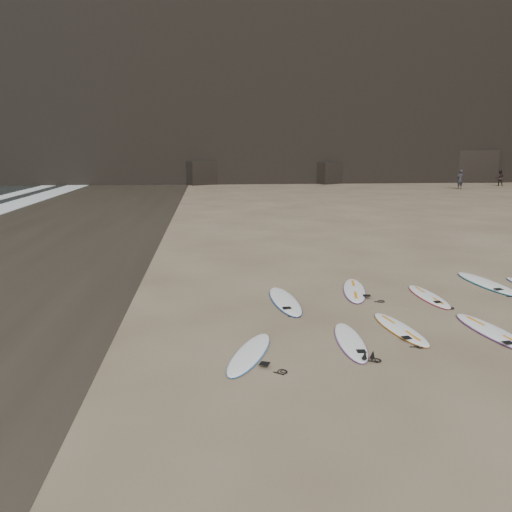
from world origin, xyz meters
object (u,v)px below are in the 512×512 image
at_px(surfboard_1, 350,341).
at_px(surfboard_8, 487,283).
at_px(person_a, 460,179).
at_px(surfboard_2, 400,329).
at_px(surfboard_6, 354,290).
at_px(surfboard_0, 250,353).
at_px(surfboard_5, 285,301).
at_px(surfboard_7, 429,296).
at_px(person_b, 500,178).
at_px(surfboard_3, 493,332).

xyz_separation_m(surfboard_1, surfboard_8, (5.36, 4.05, 0.01)).
height_order(surfboard_8, person_a, person_a).
height_order(surfboard_2, surfboard_6, surfboard_6).
bearing_deg(surfboard_2, surfboard_8, 31.58).
relative_size(surfboard_0, surfboard_6, 0.91).
bearing_deg(surfboard_2, surfboard_5, 126.06).
relative_size(surfboard_7, person_b, 1.35).
relative_size(person_a, person_b, 1.13).
relative_size(surfboard_6, person_b, 1.50).
xyz_separation_m(surfboard_5, person_b, (28.07, 36.87, 0.78)).
bearing_deg(surfboard_7, surfboard_8, 22.86).
xyz_separation_m(surfboard_1, surfboard_6, (1.17, 3.73, 0.00)).
bearing_deg(surfboard_3, surfboard_0, 179.12).
relative_size(surfboard_0, surfboard_8, 0.82).
xyz_separation_m(surfboard_0, surfboard_7, (5.25, 3.41, -0.00)).
xyz_separation_m(surfboard_2, person_b, (25.78, 39.17, 0.78)).
bearing_deg(person_a, surfboard_5, 39.50).
distance_m(surfboard_8, person_b, 41.84).
bearing_deg(surfboard_5, surfboard_8, 5.48).
distance_m(surfboard_3, surfboard_6, 4.12).
bearing_deg(surfboard_0, surfboard_8, 53.05).
bearing_deg(surfboard_2, person_a, 52.27).
bearing_deg(surfboard_0, surfboard_5, 92.26).
xyz_separation_m(surfboard_3, surfboard_5, (-4.29, 2.71, 0.00)).
xyz_separation_m(surfboard_3, person_a, (17.81, 36.33, 0.88)).
relative_size(surfboard_6, person_a, 1.34).
height_order(person_a, person_b, person_a).
height_order(surfboard_6, surfboard_7, surfboard_6).
distance_m(surfboard_1, surfboard_5, 3.08).
xyz_separation_m(surfboard_3, surfboard_7, (-0.27, 2.76, -0.01)).
distance_m(surfboard_6, person_a, 38.42).
height_order(surfboard_1, surfboard_5, surfboard_5).
bearing_deg(surfboard_1, person_b, 59.75).
relative_size(surfboard_7, surfboard_8, 0.81).
relative_size(surfboard_2, surfboard_6, 0.90).
xyz_separation_m(surfboard_5, surfboard_6, (2.14, 0.81, -0.00)).
height_order(surfboard_1, surfboard_8, surfboard_8).
bearing_deg(surfboard_3, surfboard_6, 113.81).
relative_size(surfboard_1, surfboard_3, 0.87).
bearing_deg(surfboard_0, person_b, 76.25).
height_order(surfboard_2, person_b, person_b).
relative_size(surfboard_2, surfboard_7, 0.99).
bearing_deg(person_b, surfboard_0, 76.27).
bearing_deg(person_b, surfboard_5, 75.05).
bearing_deg(surfboard_2, surfboard_3, -20.35).
height_order(surfboard_6, person_a, person_a).
relative_size(surfboard_1, surfboard_2, 1.00).
height_order(surfboard_1, surfboard_3, surfboard_3).
distance_m(surfboard_2, surfboard_8, 5.29).
bearing_deg(surfboard_6, surfboard_1, -94.69).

